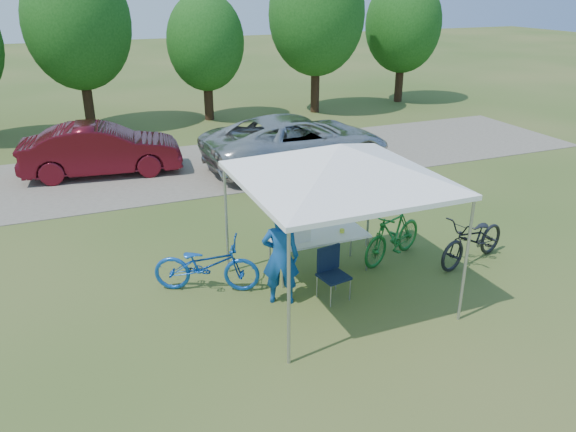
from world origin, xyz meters
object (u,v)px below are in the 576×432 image
object	(u,v)px
folding_table	(319,237)
sedan	(102,149)
bike_dark	(474,239)
cyclist	(281,257)
cooler	(295,230)
folding_chair	(331,268)
minivan	(297,142)
bike_green	(393,235)
bike_blue	(207,265)

from	to	relation	value
folding_table	sedan	world-z (taller)	sedan
bike_dark	sedan	bearing A→B (deg)	-159.85
folding_table	cyclist	world-z (taller)	cyclist
cooler	bike_dark	world-z (taller)	cooler
folding_chair	minivan	xyz separation A→B (m)	(2.36, 6.99, 0.26)
folding_table	bike_green	size ratio (longest dim) A/B	1.04
cyclist	sedan	size ratio (longest dim) A/B	0.39
bike_dark	minivan	xyz separation A→B (m)	(-0.77, 6.90, 0.30)
folding_table	bike_green	distance (m)	1.57
bike_blue	sedan	xyz separation A→B (m)	(-1.06, 7.47, 0.25)
folding_table	bike_green	xyz separation A→B (m)	(1.56, -0.09, -0.18)
folding_table	cooler	distance (m)	0.54
bike_green	cooler	bearing A→B (deg)	-114.98
folding_table	bike_blue	xyz separation A→B (m)	(-2.13, 0.13, -0.21)
bike_dark	cooler	bearing A→B (deg)	-119.10
bike_green	bike_dark	distance (m)	1.55
folding_chair	minivan	world-z (taller)	minivan
folding_table	bike_blue	distance (m)	2.14
cyclist	bike_green	distance (m)	2.73
bike_blue	minivan	distance (m)	7.36
folding_chair	bike_blue	size ratio (longest dim) A/B	0.48
cooler	bike_green	bearing A→B (deg)	-2.51
cyclist	bike_green	size ratio (longest dim) A/B	0.98
cyclist	sedan	xyz separation A→B (m)	(-2.12, 8.35, -0.12)
cooler	folding_chair	bearing A→B (deg)	-71.48
folding_chair	cooler	world-z (taller)	cooler
folding_chair	minivan	size ratio (longest dim) A/B	0.16
bike_green	sedan	distance (m)	9.04
folding_table	minivan	distance (m)	6.47
sedan	minivan	bearing A→B (deg)	-99.03
folding_table	cyclist	distance (m)	1.31
folding_table	cooler	bearing A→B (deg)	180.00
cyclist	bike_blue	world-z (taller)	cyclist
folding_chair	cooler	xyz separation A→B (m)	(-0.30, 0.90, 0.40)
folding_table	folding_chair	distance (m)	0.93
folding_table	sedan	xyz separation A→B (m)	(-3.19, 7.60, 0.03)
folding_chair	sedan	size ratio (longest dim) A/B	0.21
folding_chair	cooler	distance (m)	1.03
folding_table	cyclist	size ratio (longest dim) A/B	1.06
cooler	cyclist	xyz separation A→B (m)	(-0.58, -0.74, -0.08)
minivan	bike_blue	bearing A→B (deg)	140.40
bike_blue	folding_chair	bearing A→B (deg)	-93.34
bike_blue	minivan	bearing A→B (deg)	-11.22
bike_green	minivan	world-z (taller)	minivan
cyclist	bike_blue	size ratio (longest dim) A/B	0.92
folding_table	bike_dark	size ratio (longest dim) A/B	0.98
bike_blue	cooler	bearing A→B (deg)	-69.91
cyclist	sedan	distance (m)	8.61
bike_dark	cyclist	bearing A→B (deg)	-106.75
cyclist	minivan	xyz separation A→B (m)	(3.24, 6.84, -0.07)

